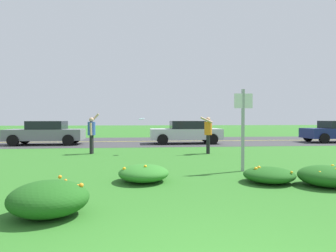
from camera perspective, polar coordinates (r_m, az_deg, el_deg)
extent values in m
plane|color=#2D6B23|center=(11.68, -2.31, -6.40)|extent=(120.00, 120.00, 0.00)
cube|color=#38383A|center=(20.71, -3.83, -2.98)|extent=(120.00, 8.82, 0.01)
cube|color=yellow|center=(20.71, -3.83, -2.97)|extent=(120.00, 0.16, 0.00)
ellipsoid|color=#1E5619|center=(7.83, 18.99, -8.95)|extent=(1.26, 1.21, 0.38)
sphere|color=gold|center=(7.63, 16.65, -7.93)|extent=(0.09, 0.09, 0.09)
sphere|color=gold|center=(7.63, 22.83, -8.27)|extent=(0.06, 0.06, 0.06)
sphere|color=gold|center=(7.74, 17.18, -7.71)|extent=(0.09, 0.09, 0.09)
ellipsoid|color=#1E5619|center=(7.95, 28.21, -8.51)|extent=(1.25, 1.23, 0.48)
sphere|color=yellow|center=(8.09, 26.42, -7.76)|extent=(0.08, 0.08, 0.08)
sphere|color=yellow|center=(7.72, 29.80, -7.28)|extent=(0.06, 0.06, 0.06)
sphere|color=yellow|center=(7.50, 27.35, -7.99)|extent=(0.06, 0.06, 0.06)
sphere|color=yellow|center=(7.98, 25.48, -8.01)|extent=(0.06, 0.06, 0.06)
sphere|color=yellow|center=(8.23, 29.26, -6.75)|extent=(0.08, 0.08, 0.08)
ellipsoid|color=#2D7526|center=(7.56, -4.75, -9.08)|extent=(1.27, 1.34, 0.42)
sphere|color=gold|center=(7.29, -4.41, -7.81)|extent=(0.08, 0.08, 0.08)
sphere|color=gold|center=(7.73, -4.36, -7.91)|extent=(0.09, 0.09, 0.09)
sphere|color=gold|center=(7.41, -8.48, -8.19)|extent=(0.09, 0.09, 0.09)
sphere|color=gold|center=(7.74, -6.37, -8.43)|extent=(0.08, 0.08, 0.08)
sphere|color=gold|center=(7.23, -3.90, -9.27)|extent=(0.09, 0.09, 0.09)
ellipsoid|color=#1E5619|center=(5.30, -22.07, -12.88)|extent=(1.28, 1.21, 0.57)
sphere|color=orange|center=(5.72, -20.19, -9.24)|extent=(0.07, 0.07, 0.07)
sphere|color=orange|center=(5.22, -17.11, -11.20)|extent=(0.09, 0.09, 0.09)
sphere|color=orange|center=(5.17, -16.46, -10.96)|extent=(0.08, 0.08, 0.08)
sphere|color=orange|center=(5.36, -19.21, -9.93)|extent=(0.05, 0.05, 0.05)
cube|color=#93969B|center=(9.17, 14.29, -0.82)|extent=(0.07, 0.10, 2.48)
cube|color=silver|center=(9.15, 14.39, 4.74)|extent=(0.56, 0.03, 0.44)
cylinder|color=#2D4C9E|center=(13.77, -14.59, -0.48)|extent=(0.34, 0.34, 0.60)
sphere|color=tan|center=(13.76, -14.60, 1.18)|extent=(0.21, 0.21, 0.21)
cylinder|color=black|center=(13.89, -14.49, -3.44)|extent=(0.14, 0.14, 0.85)
cylinder|color=black|center=(13.73, -14.66, -3.50)|extent=(0.14, 0.14, 0.85)
cylinder|color=tan|center=(13.94, -14.09, 1.44)|extent=(0.46, 0.13, 0.47)
cylinder|color=tan|center=(13.57, -14.71, -0.58)|extent=(0.12, 0.10, 0.57)
cylinder|color=orange|center=(13.50, 7.78, -0.45)|extent=(0.34, 0.34, 0.60)
sphere|color=tan|center=(13.49, 7.78, 1.26)|extent=(0.21, 0.21, 0.21)
cylinder|color=black|center=(13.46, 7.82, -3.56)|extent=(0.14, 0.14, 0.85)
cylinder|color=black|center=(13.63, 7.71, -3.49)|extent=(0.14, 0.14, 0.85)
cylinder|color=tan|center=(13.28, 7.46, 1.15)|extent=(0.56, 0.14, 0.31)
cylinder|color=tan|center=(13.69, 7.57, -0.49)|extent=(0.12, 0.10, 0.57)
cylinder|color=#ADD6E5|center=(13.27, -5.13, 1.41)|extent=(0.27, 0.27, 0.08)
torus|color=#ADD6E5|center=(13.27, -5.13, 1.38)|extent=(0.27, 0.27, 0.08)
cylinder|color=black|center=(21.41, 27.99, -2.12)|extent=(0.66, 0.22, 0.66)
cylinder|color=black|center=(22.91, 25.51, -1.88)|extent=(0.66, 0.22, 0.66)
cube|color=#B7BABF|center=(18.92, 3.42, -1.53)|extent=(4.50, 1.82, 0.66)
cube|color=black|center=(18.92, 3.72, 0.20)|extent=(2.10, 1.64, 0.52)
cylinder|color=black|center=(17.87, -1.04, -2.63)|extent=(0.66, 0.22, 0.66)
cylinder|color=black|center=(19.64, -1.47, -2.27)|extent=(0.66, 0.22, 0.66)
cylinder|color=black|center=(18.38, 8.64, -2.53)|extent=(0.66, 0.22, 0.66)
cylinder|color=black|center=(20.11, 7.38, -2.19)|extent=(0.66, 0.22, 0.66)
cube|color=slate|center=(19.52, -22.62, -1.54)|extent=(4.50, 1.82, 0.66)
cube|color=black|center=(19.47, -22.36, 0.13)|extent=(2.10, 1.64, 0.52)
cylinder|color=black|center=(19.21, -27.82, -2.51)|extent=(0.66, 0.22, 0.66)
cylinder|color=black|center=(20.87, -25.98, -2.19)|extent=(0.66, 0.22, 0.66)
cylinder|color=black|center=(18.27, -18.76, -2.61)|extent=(0.66, 0.22, 0.66)
cylinder|color=black|center=(20.01, -17.62, -2.26)|extent=(0.66, 0.22, 0.66)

